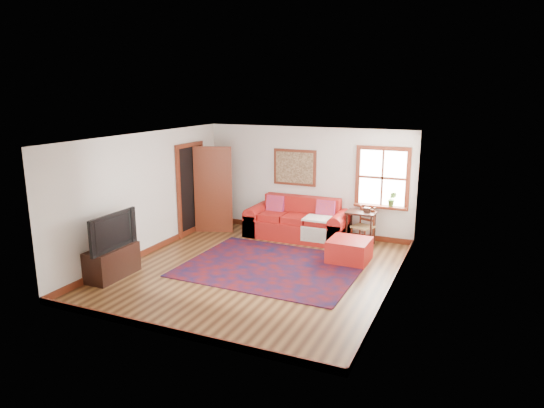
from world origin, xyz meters
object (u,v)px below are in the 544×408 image
at_px(red_ottoman, 349,250).
at_px(media_cabinet, 112,262).
at_px(red_leather_sofa, 298,224).
at_px(side_table, 361,217).
at_px(ladder_back_chair, 364,225).

height_order(red_ottoman, media_cabinet, media_cabinet).
relative_size(red_leather_sofa, side_table, 3.09).
height_order(side_table, media_cabinet, side_table).
height_order(ladder_back_chair, media_cabinet, ladder_back_chair).
height_order(red_leather_sofa, side_table, red_leather_sofa).
relative_size(side_table, ladder_back_chair, 0.88).
xyz_separation_m(side_table, media_cabinet, (-3.67, -3.65, -0.35)).
bearing_deg(side_table, media_cabinet, -135.13).
distance_m(side_table, ladder_back_chair, 0.18).
bearing_deg(red_ottoman, red_leather_sofa, 144.52).
bearing_deg(media_cabinet, red_ottoman, 34.45).
distance_m(red_leather_sofa, ladder_back_chair, 1.54).
xyz_separation_m(red_ottoman, media_cabinet, (-3.72, -2.55, 0.06)).
xyz_separation_m(side_table, ladder_back_chair, (0.07, -0.01, -0.17)).
relative_size(red_leather_sofa, ladder_back_chair, 2.71).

